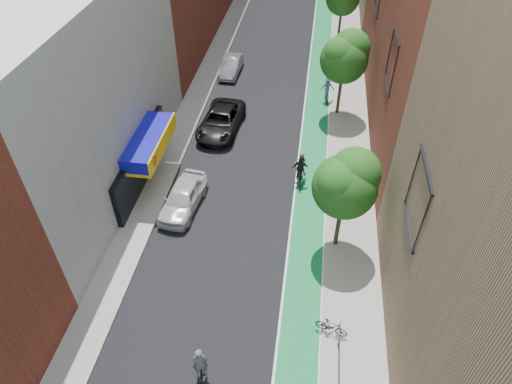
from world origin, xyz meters
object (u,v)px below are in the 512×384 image
at_px(parked_car_white, 183,197).
at_px(cyclist_lead, 200,369).
at_px(cyclist_lane_near, 300,168).
at_px(cyclist_lane_mid, 300,174).
at_px(parked_car_silver, 231,66).
at_px(parked_car_black, 221,121).
at_px(cyclist_lane_far, 327,90).

distance_m(parked_car_white, cyclist_lead, 11.11).
height_order(cyclist_lane_near, cyclist_lane_mid, cyclist_lane_mid).
bearing_deg(cyclist_lane_mid, parked_car_silver, -68.87).
height_order(parked_car_white, cyclist_lane_mid, cyclist_lane_mid).
distance_m(parked_car_white, cyclist_lane_near, 7.82).
relative_size(parked_car_black, cyclist_lead, 2.59).
relative_size(parked_car_silver, cyclist_lane_far, 2.02).
height_order(parked_car_white, parked_car_black, same).
bearing_deg(cyclist_lane_far, parked_car_white, 50.40).
height_order(parked_car_silver, cyclist_lane_far, cyclist_lane_far).
bearing_deg(cyclist_lane_mid, parked_car_white, 20.14).
xyz_separation_m(cyclist_lead, cyclist_lane_mid, (3.34, 13.77, -0.03)).
distance_m(parked_car_black, parked_car_silver, 9.12).
distance_m(parked_car_black, cyclist_lane_mid, 8.28).
xyz_separation_m(parked_car_black, parked_car_silver, (-0.87, 9.08, -0.10)).
bearing_deg(parked_car_black, cyclist_lead, -76.89).
relative_size(parked_car_silver, cyclist_lane_mid, 2.04).
relative_size(parked_car_white, parked_car_black, 0.82).
height_order(parked_car_white, cyclist_lane_far, cyclist_lane_far).
bearing_deg(cyclist_lane_mid, parked_car_black, -45.96).
bearing_deg(cyclist_lane_far, parked_car_silver, -31.79).
xyz_separation_m(parked_car_white, cyclist_lane_far, (8.37, 14.10, 0.19)).
relative_size(parked_car_black, cyclist_lane_far, 2.73).
bearing_deg(parked_car_white, cyclist_lead, -65.46).
xyz_separation_m(parked_car_white, cyclist_lane_near, (6.87, 3.74, 0.09)).
relative_size(parked_car_silver, cyclist_lane_near, 2.07).
bearing_deg(cyclist_lead, cyclist_lane_far, -115.88).
distance_m(parked_car_silver, cyclist_lane_mid, 16.16).
xyz_separation_m(parked_car_black, cyclist_lane_far, (7.74, 5.44, 0.19)).
bearing_deg(cyclist_lane_far, parked_car_black, 26.19).
relative_size(parked_car_white, parked_car_silver, 1.10).
relative_size(parked_car_black, cyclist_lane_near, 2.80).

